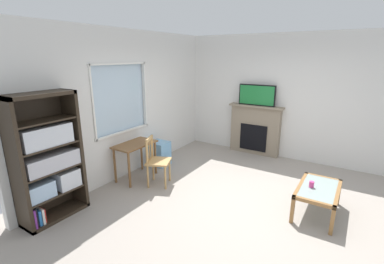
{
  "coord_description": "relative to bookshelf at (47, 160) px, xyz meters",
  "views": [
    {
      "loc": [
        -3.8,
        -1.45,
        2.31
      ],
      "look_at": [
        0.02,
        0.96,
        1.03
      ],
      "focal_mm": 25.43,
      "sensor_mm": 36.0,
      "label": 1
    }
  ],
  "objects": [
    {
      "name": "wooden_chair",
      "position": [
        1.62,
        -0.63,
        -0.42
      ],
      "size": [
        0.55,
        0.54,
        0.9
      ],
      "color": "tan",
      "rests_on": "ground"
    },
    {
      "name": "fireplace",
      "position": [
        4.19,
        -1.55,
        -0.29
      ],
      "size": [
        0.26,
        1.27,
        1.18
      ],
      "color": "gray",
      "rests_on": "ground"
    },
    {
      "name": "wall_right",
      "position": [
        4.35,
        -2.18,
        0.51
      ],
      "size": [
        0.12,
        5.04,
        2.79
      ],
      "primitive_type": "cube",
      "color": "silver",
      "rests_on": "ground"
    },
    {
      "name": "wall_back_with_window",
      "position": [
        1.89,
        0.24,
        0.49
      ],
      "size": [
        4.84,
        0.15,
        2.79
      ],
      "color": "silver",
      "rests_on": "ground"
    },
    {
      "name": "bookshelf",
      "position": [
        0.0,
        0.0,
        0.0
      ],
      "size": [
        0.9,
        0.38,
        1.84
      ],
      "color": "#2D2319",
      "rests_on": "ground"
    },
    {
      "name": "plastic_drawer_unit",
      "position": [
        2.39,
        -0.06,
        -0.63
      ],
      "size": [
        0.35,
        0.4,
        0.51
      ],
      "primitive_type": "cube",
      "color": "#72ADDB",
      "rests_on": "ground"
    },
    {
      "name": "coffee_table",
      "position": [
        2.15,
        -3.27,
        -0.53
      ],
      "size": [
        0.95,
        0.56,
        0.43
      ],
      "color": "#8C9E99",
      "rests_on": "ground"
    },
    {
      "name": "ground",
      "position": [
        1.87,
        -2.18,
        -0.9
      ],
      "size": [
        5.84,
        5.84,
        0.02
      ],
      "primitive_type": "cube",
      "color": "#9E9389"
    },
    {
      "name": "desk_under_window",
      "position": [
        1.62,
        -0.11,
        -0.31
      ],
      "size": [
        0.82,
        0.47,
        0.7
      ],
      "color": "brown",
      "rests_on": "ground"
    },
    {
      "name": "tv",
      "position": [
        4.17,
        -1.55,
        0.54
      ],
      "size": [
        0.06,
        0.86,
        0.48
      ],
      "color": "black",
      "rests_on": "fireplace"
    },
    {
      "name": "sippy_cup",
      "position": [
        2.1,
        -3.18,
        -0.41
      ],
      "size": [
        0.07,
        0.07,
        0.09
      ],
      "primitive_type": "cylinder",
      "color": "#DB3D84",
      "rests_on": "coffee_table"
    }
  ]
}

